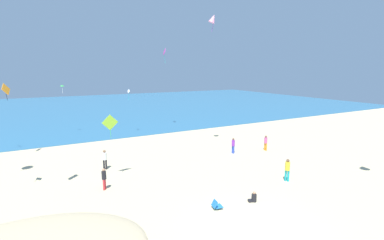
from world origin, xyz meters
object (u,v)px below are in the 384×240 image
person_1 (104,177)px  person_5 (105,158)px  beach_chair_near_camera (216,205)px  person_0 (253,198)px  kite_pink (213,19)px  kite_orange (6,89)px  kite_green (62,86)px  kite_white (129,92)px  person_2 (233,145)px  kite_magenta (164,52)px  person_4 (266,142)px  kite_lime (110,123)px  person_3 (287,168)px

person_1 → person_5: (0.83, 3.95, 0.07)m
beach_chair_near_camera → person_0: person_0 is taller
kite_pink → kite_orange: bearing=161.4°
kite_green → kite_white: bearing=-25.3°
kite_green → kite_white: size_ratio=0.74×
person_0 → kite_orange: 22.15m
person_2 → kite_magenta: size_ratio=0.76×
person_2 → kite_pink: 11.96m
person_4 → kite_magenta: (-4.55, 14.48, 9.31)m
person_4 → kite_lime: bearing=170.2°
person_1 → kite_orange: 13.16m
person_0 → kite_pink: bearing=-89.0°
kite_magenta → person_4: bearing=-72.6°
kite_lime → kite_white: size_ratio=1.22×
person_5 → kite_white: (5.33, 11.33, 4.34)m
person_0 → kite_lime: bearing=-28.0°
person_5 → kite_orange: bearing=73.6°
person_0 → person_5: size_ratio=0.40×
person_4 → person_3: bearing=-133.0°
person_1 → kite_pink: (11.40, 4.69, 11.72)m
beach_chair_near_camera → kite_orange: 20.49m
person_1 → kite_white: bearing=-74.9°
kite_green → kite_white: (7.11, -3.36, -0.75)m
person_2 → kite_orange: kite_orange is taller
person_2 → kite_lime: bearing=-5.5°
kite_magenta → kite_white: bearing=-169.2°
person_5 → kite_green: size_ratio=1.58×
person_2 → kite_lime: 12.14m
beach_chair_near_camera → person_0: (2.46, -0.34, 0.01)m
person_2 → kite_white: 14.89m
person_5 → kite_pink: kite_pink is taller
kite_pink → kite_orange: size_ratio=1.08×
person_3 → person_5: person_3 is taller
person_3 → kite_magenta: size_ratio=0.84×
kite_green → person_3: bearing=-61.4°
beach_chair_near_camera → kite_green: kite_green is taller
kite_lime → kite_pink: size_ratio=1.04×
person_2 → kite_pink: kite_pink is taller
kite_lime → person_1: bearing=-120.5°
kite_green → kite_pink: bearing=-48.5°
person_1 → kite_lime: (0.89, 1.51, 3.36)m
beach_chair_near_camera → kite_magenta: size_ratio=0.34×
beach_chair_near_camera → person_3: person_3 is taller
beach_chair_near_camera → person_1: person_1 is taller
beach_chair_near_camera → kite_orange: size_ratio=0.44×
kite_magenta → kite_white: kite_magenta is taller
kite_pink → kite_magenta: 11.83m
person_4 → kite_magenta: 17.80m
person_4 → kite_orange: (-21.77, 8.68, 5.37)m
person_0 → person_2: size_ratio=0.43×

